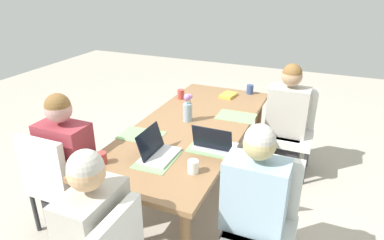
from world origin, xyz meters
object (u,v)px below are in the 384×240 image
at_px(person_far_left_near, 253,217).
at_px(laptop_head_right_left_mid, 157,151).
at_px(flower_vase, 188,108).
at_px(book_red_cover, 228,95).
at_px(laptop_far_left_near, 214,144).
at_px(coffee_mug_centre_left, 193,167).
at_px(chair_far_left_far, 292,127).
at_px(coffee_mug_near_left, 250,89).
at_px(coffee_mug_centre_right, 102,158).
at_px(coffee_mug_near_right, 181,94).
at_px(dining_table, 192,132).
at_px(person_far_left_far, 286,127).
at_px(person_near_right_near, 69,172).
at_px(chair_near_right_near, 57,178).
at_px(chair_far_left_near, 264,215).

relative_size(person_far_left_near, laptop_head_right_left_mid, 3.73).
relative_size(flower_vase, book_red_cover, 1.33).
bearing_deg(person_far_left_near, laptop_far_left_near, -134.41).
height_order(laptop_head_right_left_mid, coffee_mug_centre_left, laptop_head_right_left_mid).
bearing_deg(chair_far_left_far, book_red_cover, -91.70).
bearing_deg(coffee_mug_near_left, coffee_mug_centre_right, -18.03).
relative_size(chair_far_left_far, laptop_head_right_left_mid, 2.81).
height_order(person_far_left_near, laptop_far_left_near, person_far_left_near).
relative_size(coffee_mug_near_right, coffee_mug_centre_right, 1.19).
bearing_deg(laptop_head_right_left_mid, coffee_mug_centre_left, 73.24).
distance_m(dining_table, book_red_cover, 0.87).
xyz_separation_m(dining_table, flower_vase, (-0.07, -0.07, 0.19)).
bearing_deg(person_far_left_far, laptop_far_left_near, -20.10).
relative_size(coffee_mug_near_right, coffee_mug_centre_left, 1.09).
relative_size(person_near_right_near, coffee_mug_centre_left, 12.90).
relative_size(person_far_left_far, flower_vase, 4.49).
xyz_separation_m(dining_table, person_far_left_near, (0.76, 0.76, -0.14)).
bearing_deg(person_far_left_near, dining_table, -135.09).
distance_m(person_far_left_far, person_near_right_near, 2.15).
distance_m(person_near_right_near, coffee_mug_near_right, 1.46).
bearing_deg(coffee_mug_near_right, coffee_mug_centre_left, 27.87).
xyz_separation_m(laptop_head_right_left_mid, coffee_mug_centre_left, (0.10, 0.33, 0.00)).
height_order(chair_far_left_far, coffee_mug_near_right, chair_far_left_far).
height_order(coffee_mug_near_right, coffee_mug_centre_left, coffee_mug_near_right).
height_order(person_far_left_far, chair_near_right_near, person_far_left_far).
distance_m(person_far_left_near, laptop_head_right_left_mid, 0.83).
relative_size(flower_vase, coffee_mug_near_left, 2.59).
height_order(dining_table, person_far_left_far, person_far_left_far).
xyz_separation_m(chair_far_left_near, coffee_mug_near_right, (-1.28, -1.20, 0.29)).
xyz_separation_m(laptop_head_right_left_mid, coffee_mug_near_left, (-1.66, 0.29, 0.01)).
bearing_deg(person_near_right_near, chair_near_right_near, -38.76).
bearing_deg(person_far_left_far, chair_near_right_near, -43.16).
bearing_deg(coffee_mug_near_right, flower_vase, 30.67).
distance_m(flower_vase, coffee_mug_centre_right, 0.98).
xyz_separation_m(chair_far_left_near, chair_far_left_far, (-1.52, -0.02, 0.00)).
bearing_deg(person_far_left_near, coffee_mug_near_left, -164.93).
relative_size(chair_far_left_near, flower_vase, 3.38).
bearing_deg(laptop_far_left_near, dining_table, -135.93).
xyz_separation_m(chair_near_right_near, person_near_right_near, (-0.07, 0.06, 0.03)).
height_order(person_far_left_near, laptop_head_right_left_mid, person_far_left_near).
height_order(chair_far_left_far, coffee_mug_centre_left, chair_far_left_far).
distance_m(person_far_left_near, coffee_mug_near_left, 1.88).
distance_m(flower_vase, laptop_far_left_near, 0.59).
height_order(coffee_mug_near_left, coffee_mug_centre_left, coffee_mug_near_left).
distance_m(chair_far_left_near, chair_far_left_far, 1.52).
height_order(person_near_right_near, coffee_mug_near_left, person_near_right_near).
height_order(laptop_head_right_left_mid, book_red_cover, laptop_head_right_left_mid).
bearing_deg(laptop_head_right_left_mid, chair_near_right_near, -71.48).
xyz_separation_m(chair_far_left_far, chair_near_right_near, (1.72, -1.60, 0.00)).
relative_size(dining_table, book_red_cover, 11.25).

